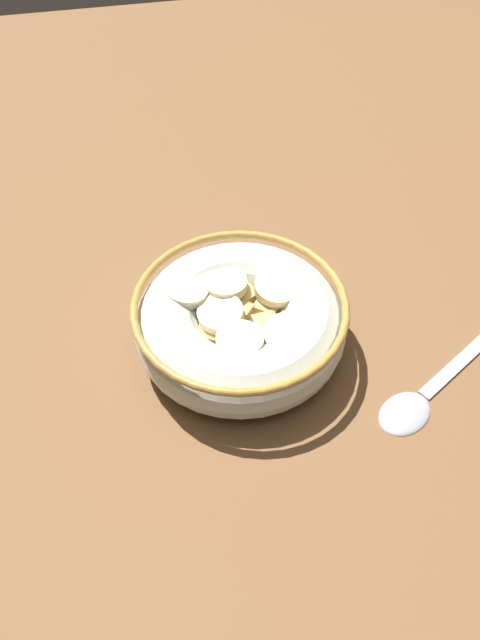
{
  "coord_description": "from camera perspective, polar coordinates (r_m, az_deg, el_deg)",
  "views": [
    {
      "loc": [
        -6.34,
        -31.61,
        40.22
      ],
      "look_at": [
        0.0,
        0.0,
        3.0
      ],
      "focal_mm": 37.35,
      "sensor_mm": 36.0,
      "label": 1
    }
  ],
  "objects": [
    {
      "name": "ground_plane",
      "position": [
        0.52,
        0.0,
        -2.87
      ],
      "size": [
        122.49,
        122.49,
        2.0
      ],
      "primitive_type": "cube",
      "color": "brown"
    },
    {
      "name": "spoon",
      "position": [
        0.5,
        15.37,
        -6.26
      ],
      "size": [
        14.07,
        9.74,
        0.8
      ],
      "color": "#A5A5AD",
      "rests_on": "ground_plane"
    },
    {
      "name": "cereal_bowl",
      "position": [
        0.49,
        0.0,
        -0.23
      ],
      "size": [
        15.92,
        15.92,
        5.19
      ],
      "color": "beige",
      "rests_on": "ground_plane"
    }
  ]
}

